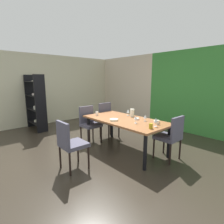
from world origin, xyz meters
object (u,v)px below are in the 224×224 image
at_px(wine_glass_front, 136,118).
at_px(wine_glass_right, 145,117).
at_px(pitcher_east, 132,113).
at_px(wine_glass_left, 156,120).
at_px(serving_bowl_center, 137,119).
at_px(chair_left_far, 108,118).
at_px(chair_left_near, 89,122).
at_px(wine_glass_corner, 128,111).
at_px(chair_head_near, 70,142).
at_px(serving_bowl_west, 157,122).
at_px(cup_rear, 158,122).
at_px(serving_bowl_near_shelf, 114,120).
at_px(chair_right_far, 171,135).
at_px(cup_south, 151,126).
at_px(dining_table, 125,122).
at_px(cup_near_window, 97,114).
at_px(display_shelf, 35,103).

distance_m(wine_glass_front, wine_glass_right, 0.29).
xyz_separation_m(wine_glass_right, pitcher_east, (-0.51, 0.14, -0.01)).
distance_m(wine_glass_left, serving_bowl_center, 0.66).
height_order(chair_left_far, chair_left_near, chair_left_far).
height_order(chair_left_near, wine_glass_corner, chair_left_near).
distance_m(chair_head_near, wine_glass_front, 1.41).
relative_size(serving_bowl_west, cup_rear, 1.45).
relative_size(chair_head_near, wine_glass_front, 6.18).
xyz_separation_m(serving_bowl_west, cup_rear, (0.09, -0.10, 0.02)).
xyz_separation_m(serving_bowl_near_shelf, serving_bowl_center, (0.26, 0.45, -0.00)).
distance_m(wine_glass_corner, serving_bowl_center, 0.48).
relative_size(chair_head_near, wine_glass_right, 6.38).
bearing_deg(serving_bowl_center, cup_rear, 0.18).
bearing_deg(chair_head_near, serving_bowl_west, 68.19).
bearing_deg(pitcher_east, serving_bowl_center, -30.62).
xyz_separation_m(wine_glass_left, serving_bowl_center, (-0.63, 0.17, -0.11)).
height_order(chair_right_far, wine_glass_left, chair_right_far).
bearing_deg(pitcher_east, wine_glass_corner, 179.00).
bearing_deg(wine_glass_front, serving_bowl_near_shelf, -157.29).
bearing_deg(cup_south, chair_head_near, -124.82).
bearing_deg(wine_glass_right, pitcher_east, 164.56).
bearing_deg(wine_glass_front, dining_table, 167.56).
distance_m(wine_glass_front, cup_near_window, 1.17).
xyz_separation_m(chair_left_far, display_shelf, (-2.13, -1.28, 0.34)).
relative_size(wine_glass_front, cup_south, 1.56).
distance_m(serving_bowl_near_shelf, cup_south, 0.92).
height_order(serving_bowl_center, cup_near_window, cup_near_window).
height_order(chair_right_far, serving_bowl_center, chair_right_far).
relative_size(wine_glass_corner, cup_rear, 1.83).
xyz_separation_m(serving_bowl_near_shelf, cup_near_window, (-0.69, 0.04, 0.03)).
relative_size(display_shelf, cup_near_window, 18.56).
bearing_deg(cup_near_window, wine_glass_front, 7.34).
distance_m(chair_head_near, wine_glass_left, 1.67).
bearing_deg(wine_glass_front, chair_head_near, -106.96).
xyz_separation_m(dining_table, serving_bowl_west, (0.67, 0.27, 0.10)).
xyz_separation_m(chair_left_near, cup_south, (1.85, 0.14, 0.25)).
relative_size(dining_table, wine_glass_right, 13.92).
bearing_deg(serving_bowl_west, wine_glass_left, -59.08).
bearing_deg(serving_bowl_center, cup_near_window, -156.77).
height_order(dining_table, cup_south, cup_south).
relative_size(wine_glass_front, wine_glass_right, 1.03).
distance_m(chair_right_far, display_shelf, 4.33).
xyz_separation_m(wine_glass_corner, serving_bowl_near_shelf, (0.17, -0.63, -0.09)).
bearing_deg(dining_table, cup_south, -11.79).
bearing_deg(wine_glass_right, wine_glass_left, -25.98).
bearing_deg(wine_glass_corner, cup_near_window, -131.60).
bearing_deg(wine_glass_right, chair_head_near, -104.58).
height_order(display_shelf, wine_glass_corner, display_shelf).
bearing_deg(wine_glass_right, serving_bowl_west, 14.82).
relative_size(wine_glass_corner, serving_bowl_near_shelf, 0.84).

